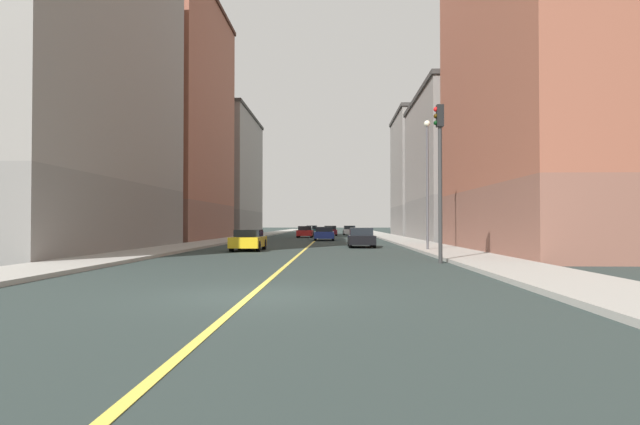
# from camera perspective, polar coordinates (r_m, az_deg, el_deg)

# --- Properties ---
(ground_plane) EXTENTS (400.00, 400.00, 0.00)m
(ground_plane) POSITION_cam_1_polar(r_m,az_deg,el_deg) (12.54, -7.23, -8.60)
(ground_plane) COLOR #293432
(ground_plane) RESTS_ON ground
(sidewalk_left) EXTENTS (3.09, 168.00, 0.15)m
(sidewalk_left) POSITION_cam_1_polar(r_m,az_deg,el_deg) (61.62, 7.42, -2.57)
(sidewalk_left) COLOR #9E9B93
(sidewalk_left) RESTS_ON ground
(sidewalk_right) EXTENTS (3.09, 168.00, 0.15)m
(sidewalk_right) POSITION_cam_1_polar(r_m,az_deg,el_deg) (62.13, -7.71, -2.56)
(sidewalk_right) COLOR #9E9B93
(sidewalk_right) RESTS_ON ground
(lane_center_stripe) EXTENTS (0.16, 154.00, 0.01)m
(lane_center_stripe) POSITION_cam_1_polar(r_m,az_deg,el_deg) (61.34, -0.17, -2.65)
(lane_center_stripe) COLOR #E5D14C
(lane_center_stripe) RESTS_ON ground
(building_left_near) EXTENTS (9.97, 19.97, 24.13)m
(building_left_near) POSITION_cam_1_polar(r_m,az_deg,el_deg) (34.99, 23.66, 16.32)
(building_left_near) COLOR brown
(building_left_near) RESTS_ON ground
(building_left_mid) EXTENTS (9.97, 18.16, 13.90)m
(building_left_mid) POSITION_cam_1_polar(r_m,az_deg,el_deg) (54.35, 15.07, 4.53)
(building_left_mid) COLOR slate
(building_left_mid) RESTS_ON ground
(building_left_far) EXTENTS (9.97, 14.39, 15.66)m
(building_left_far) POSITION_cam_1_polar(r_m,az_deg,el_deg) (72.17, 11.69, 3.83)
(building_left_far) COLOR slate
(building_left_far) RESTS_ON ground
(building_right_corner) EXTENTS (9.97, 21.20, 19.79)m
(building_right_corner) POSITION_cam_1_polar(r_m,az_deg,el_deg) (36.08, -26.17, 12.24)
(building_right_corner) COLOR slate
(building_right_corner) RESTS_ON ground
(building_right_midblock) EXTENTS (9.97, 19.95, 23.61)m
(building_right_midblock) POSITION_cam_1_polar(r_m,az_deg,el_deg) (56.15, -15.65, 9.36)
(building_right_midblock) COLOR brown
(building_right_midblock) RESTS_ON ground
(building_right_distant) EXTENTS (9.97, 21.11, 16.89)m
(building_right_distant) POSITION_cam_1_polar(r_m,az_deg,el_deg) (78.65, -10.48, 3.86)
(building_right_distant) COLOR slate
(building_right_distant) RESTS_ON ground
(traffic_light_left_near) EXTENTS (0.40, 0.32, 6.49)m
(traffic_light_left_near) POSITION_cam_1_polar(r_m,az_deg,el_deg) (23.12, 12.30, 5.19)
(traffic_light_left_near) COLOR #2D2D2D
(traffic_light_left_near) RESTS_ON ground
(street_lamp_left_near) EXTENTS (0.36, 0.36, 7.41)m
(street_lamp_left_near) POSITION_cam_1_polar(r_m,az_deg,el_deg) (32.26, 11.07, 4.20)
(street_lamp_left_near) COLOR #4C4C51
(street_lamp_left_near) RESTS_ON ground
(car_blue) EXTENTS (1.95, 4.16, 1.29)m
(car_blue) POSITION_cam_1_polar(r_m,az_deg,el_deg) (52.55, 0.43, -2.21)
(car_blue) COLOR #23389E
(car_blue) RESTS_ON ground
(car_black) EXTENTS (1.80, 4.11, 1.33)m
(car_black) POSITION_cam_1_polar(r_m,az_deg,el_deg) (37.59, 4.30, -2.64)
(car_black) COLOR black
(car_black) RESTS_ON ground
(car_red) EXTENTS (1.83, 3.94, 1.32)m
(car_red) POSITION_cam_1_polar(r_m,az_deg,el_deg) (63.34, -1.55, -2.03)
(car_red) COLOR red
(car_red) RESTS_ON ground
(car_white) EXTENTS (1.84, 4.32, 1.31)m
(car_white) POSITION_cam_1_polar(r_m,az_deg,el_deg) (77.46, 3.07, -1.86)
(car_white) COLOR white
(car_white) RESTS_ON ground
(car_yellow) EXTENTS (1.79, 4.45, 1.25)m
(car_yellow) POSITION_cam_1_polar(r_m,az_deg,el_deg) (33.37, -7.41, -2.86)
(car_yellow) COLOR gold
(car_yellow) RESTS_ON ground
(car_maroon) EXTENTS (1.90, 4.44, 1.31)m
(car_maroon) POSITION_cam_1_polar(r_m,az_deg,el_deg) (72.83, 1.06, -1.91)
(car_maroon) COLOR maroon
(car_maroon) RESTS_ON ground
(car_teal) EXTENTS (1.86, 4.39, 1.31)m
(car_teal) POSITION_cam_1_polar(r_m,az_deg,el_deg) (80.63, -0.85, -1.84)
(car_teal) COLOR #196670
(car_teal) RESTS_ON ground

